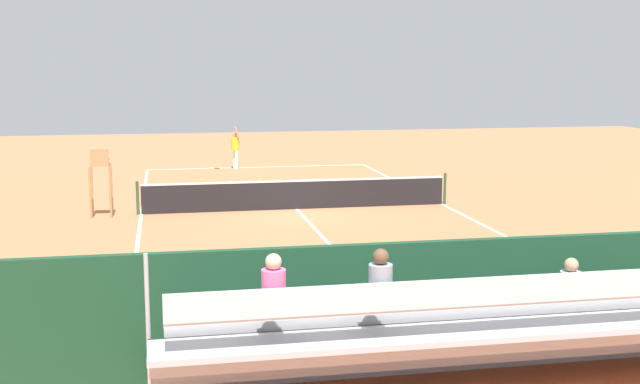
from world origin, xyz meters
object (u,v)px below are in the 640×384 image
(tennis_racket, at_px, (212,168))
(tennis_ball_far, at_px, (201,180))
(courtside_bench, at_px, (580,305))
(umpire_chair, at_px, (100,175))
(tennis_ball_near, at_px, (259,180))
(tennis_player, at_px, (235,147))
(equipment_bag, at_px, (470,336))
(tennis_net, at_px, (297,194))
(bleacher_stand, at_px, (475,334))

(tennis_racket, bearing_deg, tennis_ball_far, 79.87)
(courtside_bench, height_order, tennis_ball_far, courtside_bench)
(courtside_bench, relative_size, tennis_racket, 3.16)
(courtside_bench, bearing_deg, umpire_chair, -55.45)
(tennis_ball_near, bearing_deg, tennis_player, -81.24)
(equipment_bag, bearing_deg, umpire_chair, -62.27)
(umpire_chair, relative_size, tennis_ball_near, 32.42)
(tennis_player, bearing_deg, tennis_ball_near, 98.76)
(courtside_bench, bearing_deg, equipment_bag, 3.54)
(tennis_net, bearing_deg, tennis_player, -84.25)
(tennis_ball_far, bearing_deg, tennis_ball_near, 169.72)
(tennis_racket, distance_m, tennis_ball_far, 3.89)
(tennis_net, xyz_separation_m, tennis_racket, (2.11, -10.95, -0.49))
(courtside_bench, height_order, equipment_bag, courtside_bench)
(tennis_net, height_order, tennis_ball_far, tennis_net)
(umpire_chair, height_order, tennis_player, umpire_chair)
(tennis_player, bearing_deg, tennis_ball_far, 63.67)
(bleacher_stand, distance_m, tennis_ball_near, 22.09)
(bleacher_stand, xyz_separation_m, tennis_ball_far, (2.84, -22.48, -0.89))
(umpire_chair, bearing_deg, courtside_bench, 124.55)
(equipment_bag, bearing_deg, tennis_player, -85.61)
(tennis_net, relative_size, equipment_bag, 11.44)
(tennis_net, bearing_deg, equipment_bag, 93.31)
(tennis_net, relative_size, tennis_racket, 18.08)
(equipment_bag, bearing_deg, tennis_ball_far, -80.14)
(tennis_racket, bearing_deg, equipment_bag, 96.75)
(tennis_player, height_order, tennis_racket, tennis_player)
(equipment_bag, height_order, tennis_ball_near, equipment_bag)
(tennis_racket, height_order, tennis_ball_far, tennis_ball_far)
(tennis_net, relative_size, tennis_ball_near, 156.06)
(tennis_player, distance_m, tennis_racket, 1.48)
(tennis_player, bearing_deg, tennis_net, 95.75)
(bleacher_stand, height_order, tennis_ball_far, bleacher_stand)
(umpire_chair, bearing_deg, tennis_ball_near, -130.03)
(tennis_racket, bearing_deg, umpire_chair, 69.73)
(bleacher_stand, bearing_deg, tennis_racket, -85.31)
(tennis_racket, bearing_deg, bleacher_stand, 94.69)
(umpire_chair, height_order, courtside_bench, umpire_chair)
(tennis_net, distance_m, courtside_bench, 13.57)
(courtside_bench, distance_m, tennis_ball_far, 21.16)
(tennis_ball_far, bearing_deg, courtside_bench, 105.46)
(bleacher_stand, distance_m, tennis_ball_far, 22.68)
(courtside_bench, height_order, tennis_ball_near, courtside_bench)
(bleacher_stand, bearing_deg, equipment_bag, -110.15)
(tennis_player, distance_m, tennis_ball_near, 4.07)
(bleacher_stand, height_order, tennis_player, bleacher_stand)
(tennis_ball_near, height_order, tennis_ball_far, same)
(courtside_bench, bearing_deg, tennis_ball_near, -80.58)
(umpire_chair, relative_size, tennis_ball_far, 32.42)
(tennis_player, xyz_separation_m, tennis_racket, (1.04, -0.35, -1.00))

